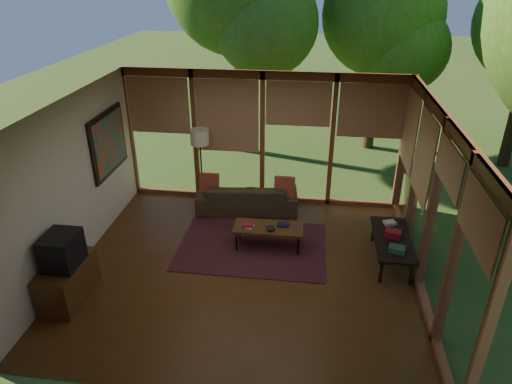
# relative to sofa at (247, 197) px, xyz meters

# --- Properties ---
(floor) EXTENTS (5.50, 5.50, 0.00)m
(floor) POSITION_rel_sofa_xyz_m (0.25, -2.00, -0.29)
(floor) COLOR #573416
(floor) RESTS_ON ground
(ceiling) EXTENTS (5.50, 5.50, 0.00)m
(ceiling) POSITION_rel_sofa_xyz_m (0.25, -2.00, 2.41)
(ceiling) COLOR silver
(ceiling) RESTS_ON ground
(wall_left) EXTENTS (0.04, 5.00, 2.70)m
(wall_left) POSITION_rel_sofa_xyz_m (-2.50, -2.00, 1.06)
(wall_left) COLOR silver
(wall_left) RESTS_ON ground
(wall_front) EXTENTS (5.50, 0.04, 2.70)m
(wall_front) POSITION_rel_sofa_xyz_m (0.25, -4.50, 1.06)
(wall_front) COLOR silver
(wall_front) RESTS_ON ground
(window_wall_back) EXTENTS (5.50, 0.12, 2.70)m
(window_wall_back) POSITION_rel_sofa_xyz_m (0.25, 0.50, 1.06)
(window_wall_back) COLOR brown
(window_wall_back) RESTS_ON ground
(window_wall_right) EXTENTS (0.12, 5.00, 2.70)m
(window_wall_right) POSITION_rel_sofa_xyz_m (3.00, -2.00, 1.06)
(window_wall_right) COLOR brown
(window_wall_right) RESTS_ON ground
(tree_ne) EXTENTS (2.91, 2.91, 4.82)m
(tree_ne) POSITION_rel_sofa_xyz_m (2.75, 4.01, 3.06)
(tree_ne) COLOR #362713
(tree_ne) RESTS_ON ground
(rug) EXTENTS (2.57, 1.82, 0.01)m
(rug) POSITION_rel_sofa_xyz_m (0.29, -1.33, -0.29)
(rug) COLOR maroon
(rug) RESTS_ON floor
(sofa) EXTENTS (2.08, 0.99, 0.59)m
(sofa) POSITION_rel_sofa_xyz_m (0.00, 0.00, 0.00)
(sofa) COLOR #3E341F
(sofa) RESTS_ON floor
(pillow_left) EXTENTS (0.38, 0.20, 0.40)m
(pillow_left) POSITION_rel_sofa_xyz_m (-0.75, -0.05, 0.28)
(pillow_left) COLOR maroon
(pillow_left) RESTS_ON sofa
(pillow_right) EXTENTS (0.40, 0.21, 0.42)m
(pillow_right) POSITION_rel_sofa_xyz_m (0.75, -0.05, 0.29)
(pillow_right) COLOR maroon
(pillow_right) RESTS_ON sofa
(ct_book_lower) EXTENTS (0.24, 0.20, 0.03)m
(ct_book_lower) POSITION_rel_sofa_xyz_m (0.22, -1.37, 0.15)
(ct_book_lower) COLOR beige
(ct_book_lower) RESTS_ON coffee_table
(ct_book_upper) EXTENTS (0.20, 0.15, 0.03)m
(ct_book_upper) POSITION_rel_sofa_xyz_m (0.22, -1.37, 0.18)
(ct_book_upper) COLOR maroon
(ct_book_upper) RESTS_ON coffee_table
(ct_book_side) EXTENTS (0.20, 0.15, 0.03)m
(ct_book_side) POSITION_rel_sofa_xyz_m (0.82, -1.24, 0.15)
(ct_book_side) COLOR black
(ct_book_side) RESTS_ON coffee_table
(ct_bowl) EXTENTS (0.16, 0.16, 0.07)m
(ct_bowl) POSITION_rel_sofa_xyz_m (0.62, -1.42, 0.17)
(ct_bowl) COLOR black
(ct_bowl) RESTS_ON coffee_table
(media_cabinet) EXTENTS (0.50, 1.00, 0.60)m
(media_cabinet) POSITION_rel_sofa_xyz_m (-2.22, -3.04, 0.01)
(media_cabinet) COLOR #513316
(media_cabinet) RESTS_ON floor
(television) EXTENTS (0.45, 0.55, 0.50)m
(television) POSITION_rel_sofa_xyz_m (-2.20, -3.04, 0.56)
(television) COLOR black
(television) RESTS_ON media_cabinet
(console_book_a) EXTENTS (0.28, 0.24, 0.09)m
(console_book_a) POSITION_rel_sofa_xyz_m (2.65, -1.86, 0.21)
(console_book_a) COLOR #2D503F
(console_book_a) RESTS_ON side_console
(console_book_b) EXTENTS (0.28, 0.23, 0.11)m
(console_book_b) POSITION_rel_sofa_xyz_m (2.65, -1.41, 0.22)
(console_book_b) COLOR maroon
(console_book_b) RESTS_ON side_console
(console_book_c) EXTENTS (0.23, 0.20, 0.05)m
(console_book_c) POSITION_rel_sofa_xyz_m (2.65, -1.01, 0.19)
(console_book_c) COLOR beige
(console_book_c) RESTS_ON side_console
(floor_lamp) EXTENTS (0.36, 0.36, 1.65)m
(floor_lamp) POSITION_rel_sofa_xyz_m (-0.92, 0.05, 1.11)
(floor_lamp) COLOR black
(floor_lamp) RESTS_ON floor
(coffee_table) EXTENTS (1.20, 0.50, 0.43)m
(coffee_table) POSITION_rel_sofa_xyz_m (0.57, -1.32, 0.10)
(coffee_table) COLOR #513316
(coffee_table) RESTS_ON floor
(side_console) EXTENTS (0.60, 1.40, 0.46)m
(side_console) POSITION_rel_sofa_xyz_m (2.65, -1.46, 0.12)
(side_console) COLOR black
(side_console) RESTS_ON floor
(wall_painting) EXTENTS (0.06, 1.35, 1.15)m
(wall_painting) POSITION_rel_sofa_xyz_m (-2.47, -0.60, 1.26)
(wall_painting) COLOR black
(wall_painting) RESTS_ON wall_left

